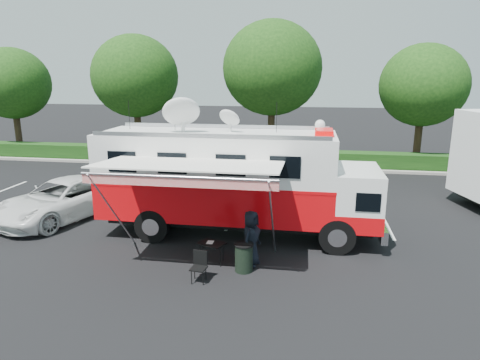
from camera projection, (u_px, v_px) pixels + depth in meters
The scene contains 10 objects.
ground_plane at pixel (238, 234), 15.50m from camera, with size 120.00×120.00×0.00m, color black.
back_border at pixel (290, 84), 26.45m from camera, with size 60.00×6.14×8.87m.
stall_lines at pixel (238, 208), 18.44m from camera, with size 24.12×5.50×0.01m.
command_truck at pixel (235, 180), 15.02m from camera, with size 9.81×2.70×4.71m.
awning at pixel (188, 168), 12.22m from camera, with size 5.36×2.76×3.23m.
white_suv at pixel (65, 218), 17.26m from camera, with size 2.56×5.55×1.54m, color silver.
person at pixel (251, 264), 13.05m from camera, with size 0.83×0.54×1.71m, color black.
folding_table at pixel (211, 244), 13.00m from camera, with size 0.92×0.80×0.66m.
folding_chair at pixel (199, 264), 11.93m from camera, with size 0.46×0.48×0.87m.
trash_bin at pixel (244, 257), 12.53m from camera, with size 0.57×0.57×0.85m.
Camera 1 is at (2.41, -14.35, 5.69)m, focal length 32.00 mm.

